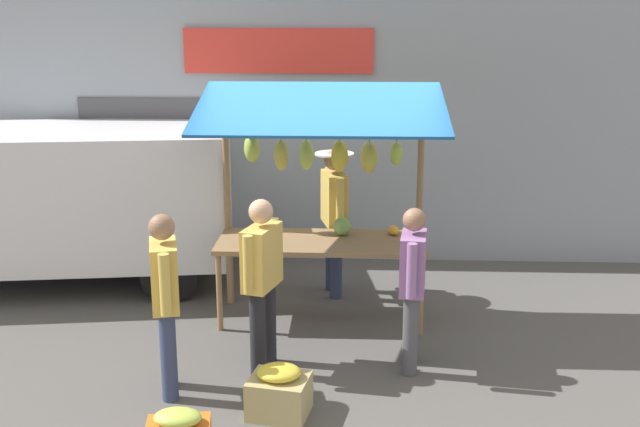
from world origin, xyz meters
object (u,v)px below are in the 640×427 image
object	(u,v)px
vendor_with_sunhat	(334,209)
shopper_in_grey_tee	(412,279)
shopper_with_shopping_bag	(165,292)
shopper_with_ponytail	(262,273)
produce_crate_side	(279,392)
parked_van	(33,193)
market_stall	(322,177)

from	to	relation	value
vendor_with_sunhat	shopper_in_grey_tee	size ratio (longest dim) A/B	1.11
vendor_with_sunhat	shopper_with_shopping_bag	xyz separation A→B (m)	(1.36, 2.52, -0.10)
shopper_with_ponytail	produce_crate_side	bearing A→B (deg)	-148.98
shopper_in_grey_tee	parked_van	world-z (taller)	parked_van
vendor_with_sunhat	parked_van	world-z (taller)	parked_van
market_stall	parked_van	distance (m)	3.68
shopper_with_ponytail	market_stall	bearing A→B (deg)	-4.24
shopper_with_ponytail	shopper_in_grey_tee	distance (m)	1.37
vendor_with_sunhat	shopper_with_ponytail	size ratio (longest dim) A/B	1.06
shopper_in_grey_tee	shopper_with_ponytail	bearing A→B (deg)	98.95
parked_van	shopper_with_ponytail	bearing A→B (deg)	134.85
market_stall	shopper_with_shopping_bag	size ratio (longest dim) A/B	1.55
shopper_in_grey_tee	shopper_with_shopping_bag	bearing A→B (deg)	111.63
vendor_with_sunhat	parked_van	distance (m)	3.64
market_stall	parked_van	xyz separation A→B (m)	(3.52, -0.97, -0.44)
vendor_with_sunhat	parked_van	xyz separation A→B (m)	(3.63, -0.28, 0.09)
vendor_with_sunhat	shopper_in_grey_tee	distance (m)	2.10
shopper_with_ponytail	shopper_in_grey_tee	size ratio (longest dim) A/B	1.05
produce_crate_side	shopper_with_ponytail	bearing A→B (deg)	-75.16
parked_van	produce_crate_side	world-z (taller)	parked_van
shopper_in_grey_tee	parked_van	distance (m)	4.94
shopper_in_grey_tee	shopper_with_shopping_bag	size ratio (longest dim) A/B	0.96
market_stall	produce_crate_side	bearing A→B (deg)	83.07
vendor_with_sunhat	shopper_in_grey_tee	world-z (taller)	vendor_with_sunhat
shopper_with_shopping_bag	parked_van	distance (m)	3.61
market_stall	vendor_with_sunhat	xyz separation A→B (m)	(-0.11, -0.69, -0.53)
vendor_with_sunhat	shopper_in_grey_tee	bearing A→B (deg)	8.35
vendor_with_sunhat	shopper_with_shopping_bag	world-z (taller)	vendor_with_sunhat
market_stall	produce_crate_side	world-z (taller)	market_stall
parked_van	produce_crate_side	size ratio (longest dim) A/B	8.46
shopper_with_ponytail	parked_van	distance (m)	3.80
market_stall	produce_crate_side	distance (m)	2.57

